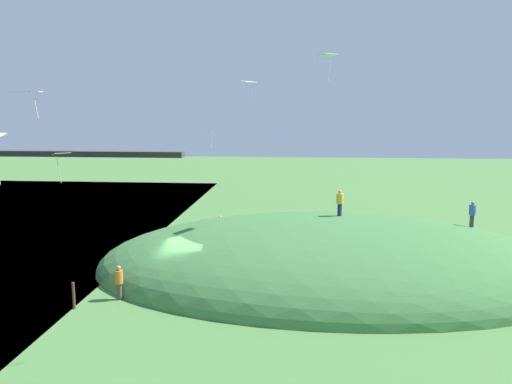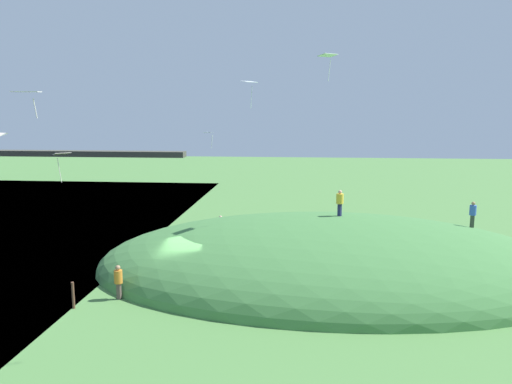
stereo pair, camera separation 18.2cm
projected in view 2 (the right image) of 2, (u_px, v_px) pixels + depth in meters
ground_plane at (183, 284)px, 28.52m from camera, size 160.00×160.00×0.00m
grass_hill at (330, 271)px, 30.82m from camera, size 29.10×17.58×6.60m
person_with_child at (340, 200)px, 31.09m from camera, size 0.64×0.64×1.64m
person_watching_kites at (118, 278)px, 26.05m from camera, size 0.56×0.56×1.84m
person_near_shore at (473, 211)px, 31.34m from camera, size 0.42×0.42×1.65m
person_walking_path at (221, 224)px, 38.95m from camera, size 0.49×0.49×1.71m
kite_4 at (209, 133)px, 35.04m from camera, size 0.60×0.81×1.11m
kite_6 at (249, 83)px, 34.89m from camera, size 1.27×1.28×1.91m
kite_10 at (62, 155)px, 31.91m from camera, size 1.23×1.21×1.94m
kite_11 at (27, 92)px, 20.26m from camera, size 1.19×0.96×1.11m
kite_12 at (328, 56)px, 30.08m from camera, size 1.29×1.24×1.60m
mooring_post at (73, 295)px, 24.89m from camera, size 0.14×0.14×1.37m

